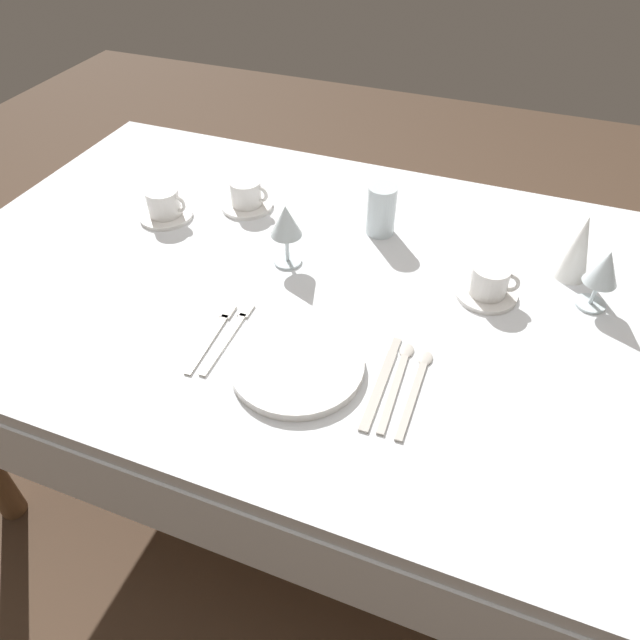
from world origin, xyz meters
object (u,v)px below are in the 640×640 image
object	(u,v)px
dinner_knife	(381,384)
napkin_folded	(579,247)
coffee_cup_far	(490,280)
coffee_cup_left	(164,202)
dinner_plate	(297,365)
fork_outer	(230,335)
drink_tumbler	(381,210)
wine_glass_left	(286,224)
spoon_soup	(399,375)
coffee_cup_right	(247,193)
spoon_dessert	(417,382)
fork_inner	(213,335)
wine_glass_centre	(604,270)

from	to	relation	value
dinner_knife	napkin_folded	xyz separation A→B (m)	(0.30, 0.46, 0.07)
coffee_cup_far	napkin_folded	bearing A→B (deg)	40.14
coffee_cup_left	coffee_cup_far	world-z (taller)	coffee_cup_left
coffee_cup_far	dinner_plate	bearing A→B (deg)	-131.24
fork_outer	drink_tumbler	world-z (taller)	drink_tumbler
dinner_knife	napkin_folded	size ratio (longest dim) A/B	1.56
drink_tumbler	wine_glass_left	bearing A→B (deg)	-130.11
drink_tumbler	napkin_folded	bearing A→B (deg)	-1.89
spoon_soup	coffee_cup_left	xyz separation A→B (m)	(-0.69, 0.31, 0.04)
spoon_soup	coffee_cup_far	size ratio (longest dim) A/B	2.22
coffee_cup_right	coffee_cup_far	size ratio (longest dim) A/B	0.98
dinner_plate	spoon_dessert	xyz separation A→B (m)	(0.22, 0.04, -0.01)
coffee_cup_far	spoon_soup	bearing A→B (deg)	-111.62
drink_tumbler	dinner_plate	bearing A→B (deg)	-91.81
fork_outer	wine_glass_left	size ratio (longest dim) A/B	1.43
coffee_cup_far	drink_tumbler	distance (m)	0.32
coffee_cup_far	napkin_folded	distance (m)	0.21
fork_inner	dinner_plate	bearing A→B (deg)	-6.63
drink_tumbler	fork_outer	bearing A→B (deg)	-110.91
fork_outer	fork_inner	xyz separation A→B (m)	(-0.03, -0.01, 0.00)
coffee_cup_left	coffee_cup_right	bearing A→B (deg)	34.17
dinner_plate	coffee_cup_right	distance (m)	0.59
coffee_cup_right	wine_glass_left	bearing A→B (deg)	-43.59
dinner_plate	napkin_folded	xyz separation A→B (m)	(0.46, 0.48, 0.07)
wine_glass_left	drink_tumbler	xyz separation A→B (m)	(0.16, 0.19, -0.04)
spoon_dessert	coffee_cup_right	world-z (taller)	coffee_cup_right
coffee_cup_far	wine_glass_left	distance (m)	0.45
dinner_plate	wine_glass_left	xyz separation A→B (m)	(-0.15, 0.30, 0.10)
fork_inner	wine_glass_left	xyz separation A→B (m)	(0.04, 0.28, 0.10)
wine_glass_left	fork_outer	bearing A→B (deg)	-92.63
coffee_cup_far	drink_tumbler	xyz separation A→B (m)	(-0.28, 0.15, 0.02)
dinner_knife	wine_glass_centre	world-z (taller)	wine_glass_centre
fork_inner	coffee_cup_far	bearing A→B (deg)	33.10
coffee_cup_far	fork_inner	bearing A→B (deg)	-146.90
coffee_cup_right	wine_glass_left	xyz separation A→B (m)	(0.19, -0.18, 0.06)
napkin_folded	drink_tumbler	bearing A→B (deg)	178.11
dinner_knife	wine_glass_centre	distance (m)	0.52
dinner_knife	spoon_soup	bearing A→B (deg)	51.91
wine_glass_left	coffee_cup_far	bearing A→B (deg)	5.44
fork_inner	coffee_cup_far	xyz separation A→B (m)	(0.49, 0.32, 0.04)
fork_outer	spoon_dessert	distance (m)	0.38
coffee_cup_right	coffee_cup_far	world-z (taller)	same
coffee_cup_far	fork_outer	bearing A→B (deg)	-146.19
fork_inner	coffee_cup_far	distance (m)	0.58
coffee_cup_right	wine_glass_left	distance (m)	0.27
dinner_plate	fork_inner	xyz separation A→B (m)	(-0.19, 0.02, -0.01)
dinner_knife	coffee_cup_right	size ratio (longest dim) A/B	2.35
coffee_cup_left	drink_tumbler	bearing A→B (deg)	13.67
fork_outer	wine_glass_centre	distance (m)	0.76
wine_glass_centre	wine_glass_left	size ratio (longest dim) A/B	0.92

